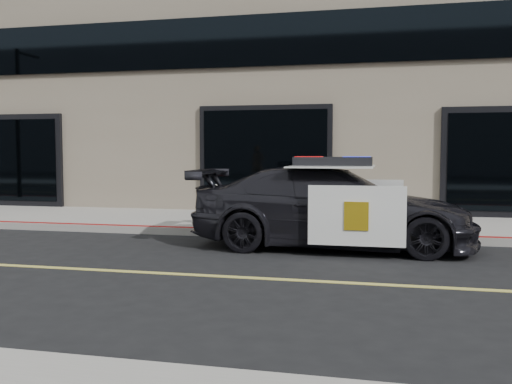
# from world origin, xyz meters

# --- Properties ---
(ground) EXTENTS (120.00, 120.00, 0.00)m
(ground) POSITION_xyz_m (0.00, 0.00, 0.00)
(ground) COLOR black
(ground) RESTS_ON ground
(sidewalk_n) EXTENTS (60.00, 3.50, 0.15)m
(sidewalk_n) POSITION_xyz_m (0.00, 5.25, 0.07)
(sidewalk_n) COLOR gray
(sidewalk_n) RESTS_ON ground
(building_n) EXTENTS (60.00, 7.00, 12.00)m
(building_n) POSITION_xyz_m (0.00, 10.50, 6.00)
(building_n) COLOR #756856
(building_n) RESTS_ON ground
(police_car) EXTENTS (2.24, 4.92, 1.61)m
(police_car) POSITION_xyz_m (1.14, 2.68, 0.72)
(police_car) COLOR black
(police_car) RESTS_ON ground
(fire_hydrant) EXTENTS (0.39, 0.54, 0.87)m
(fire_hydrant) POSITION_xyz_m (-1.39, 4.01, 0.56)
(fire_hydrant) COLOR white
(fire_hydrant) RESTS_ON sidewalk_n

